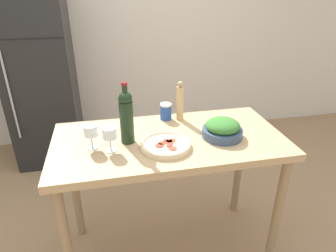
{
  "coord_description": "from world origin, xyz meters",
  "views": [
    {
      "loc": [
        -0.34,
        -1.54,
        1.76
      ],
      "look_at": [
        0.0,
        0.03,
        0.98
      ],
      "focal_mm": 32.0,
      "sensor_mm": 36.0,
      "label": 1
    }
  ],
  "objects_px": {
    "wine_glass_near": "(109,134)",
    "homemade_pizza": "(166,145)",
    "pepper_mill": "(180,101)",
    "salt_canister": "(166,111)",
    "refrigerator": "(41,75)",
    "salad_bowl": "(222,129)",
    "wine_glass_far": "(91,132)",
    "wine_bottle": "(126,116)"
  },
  "relations": [
    {
      "from": "refrigerator",
      "to": "pepper_mill",
      "type": "relative_size",
      "value": 6.88
    },
    {
      "from": "homemade_pizza",
      "to": "wine_bottle",
      "type": "bearing_deg",
      "value": 151.51
    },
    {
      "from": "homemade_pizza",
      "to": "salad_bowl",
      "type": "bearing_deg",
      "value": 8.66
    },
    {
      "from": "wine_bottle",
      "to": "salad_bowl",
      "type": "bearing_deg",
      "value": -5.64
    },
    {
      "from": "wine_glass_near",
      "to": "salad_bowl",
      "type": "relative_size",
      "value": 0.59
    },
    {
      "from": "wine_glass_far",
      "to": "pepper_mill",
      "type": "bearing_deg",
      "value": 25.82
    },
    {
      "from": "salt_canister",
      "to": "pepper_mill",
      "type": "bearing_deg",
      "value": -14.33
    },
    {
      "from": "wine_glass_near",
      "to": "homemade_pizza",
      "type": "relative_size",
      "value": 0.49
    },
    {
      "from": "wine_bottle",
      "to": "wine_glass_near",
      "type": "relative_size",
      "value": 2.54
    },
    {
      "from": "wine_glass_far",
      "to": "wine_bottle",
      "type": "bearing_deg",
      "value": 9.85
    },
    {
      "from": "salad_bowl",
      "to": "salt_canister",
      "type": "bearing_deg",
      "value": 130.96
    },
    {
      "from": "wine_glass_far",
      "to": "salad_bowl",
      "type": "distance_m",
      "value": 0.76
    },
    {
      "from": "refrigerator",
      "to": "salt_canister",
      "type": "relative_size",
      "value": 16.57
    },
    {
      "from": "wine_glass_near",
      "to": "salt_canister",
      "type": "bearing_deg",
      "value": 42.49
    },
    {
      "from": "wine_bottle",
      "to": "salad_bowl",
      "type": "xyz_separation_m",
      "value": [
        0.56,
        -0.06,
        -0.11
      ]
    },
    {
      "from": "refrigerator",
      "to": "wine_glass_far",
      "type": "xyz_separation_m",
      "value": [
        0.52,
        -1.59,
        0.1
      ]
    },
    {
      "from": "wine_glass_near",
      "to": "pepper_mill",
      "type": "height_order",
      "value": "pepper_mill"
    },
    {
      "from": "wine_bottle",
      "to": "salt_canister",
      "type": "relative_size",
      "value": 3.25
    },
    {
      "from": "wine_glass_near",
      "to": "salad_bowl",
      "type": "xyz_separation_m",
      "value": [
        0.66,
        0.03,
        -0.05
      ]
    },
    {
      "from": "refrigerator",
      "to": "homemade_pizza",
      "type": "xyz_separation_m",
      "value": [
        0.93,
        -1.67,
        0.02
      ]
    },
    {
      "from": "salad_bowl",
      "to": "wine_glass_near",
      "type": "bearing_deg",
      "value": -177.5
    },
    {
      "from": "pepper_mill",
      "to": "wine_glass_near",
      "type": "bearing_deg",
      "value": -145.43
    },
    {
      "from": "refrigerator",
      "to": "wine_bottle",
      "type": "relative_size",
      "value": 5.1
    },
    {
      "from": "wine_bottle",
      "to": "salt_canister",
      "type": "height_order",
      "value": "wine_bottle"
    },
    {
      "from": "wine_glass_near",
      "to": "homemade_pizza",
      "type": "distance_m",
      "value": 0.32
    },
    {
      "from": "pepper_mill",
      "to": "salt_canister",
      "type": "bearing_deg",
      "value": 165.67
    },
    {
      "from": "wine_glass_near",
      "to": "salad_bowl",
      "type": "distance_m",
      "value": 0.66
    },
    {
      "from": "pepper_mill",
      "to": "homemade_pizza",
      "type": "distance_m",
      "value": 0.41
    },
    {
      "from": "refrigerator",
      "to": "wine_glass_far",
      "type": "height_order",
      "value": "refrigerator"
    },
    {
      "from": "wine_glass_near",
      "to": "pepper_mill",
      "type": "distance_m",
      "value": 0.57
    },
    {
      "from": "pepper_mill",
      "to": "salad_bowl",
      "type": "xyz_separation_m",
      "value": [
        0.19,
        -0.3,
        -0.08
      ]
    },
    {
      "from": "refrigerator",
      "to": "pepper_mill",
      "type": "bearing_deg",
      "value": -50.18
    },
    {
      "from": "refrigerator",
      "to": "salt_canister",
      "type": "distance_m",
      "value": 1.64
    },
    {
      "from": "salad_bowl",
      "to": "salt_canister",
      "type": "relative_size",
      "value": 2.17
    },
    {
      "from": "wine_glass_far",
      "to": "salad_bowl",
      "type": "xyz_separation_m",
      "value": [
        0.76,
        -0.02,
        -0.05
      ]
    },
    {
      "from": "wine_glass_near",
      "to": "pepper_mill",
      "type": "bearing_deg",
      "value": 34.57
    },
    {
      "from": "refrigerator",
      "to": "salt_canister",
      "type": "bearing_deg",
      "value": -52.11
    },
    {
      "from": "homemade_pizza",
      "to": "salt_canister",
      "type": "height_order",
      "value": "salt_canister"
    },
    {
      "from": "wine_bottle",
      "to": "homemade_pizza",
      "type": "height_order",
      "value": "wine_bottle"
    },
    {
      "from": "refrigerator",
      "to": "salad_bowl",
      "type": "distance_m",
      "value": 2.06
    },
    {
      "from": "refrigerator",
      "to": "salad_bowl",
      "type": "height_order",
      "value": "refrigerator"
    },
    {
      "from": "salad_bowl",
      "to": "wine_glass_far",
      "type": "bearing_deg",
      "value": 178.47
    }
  ]
}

